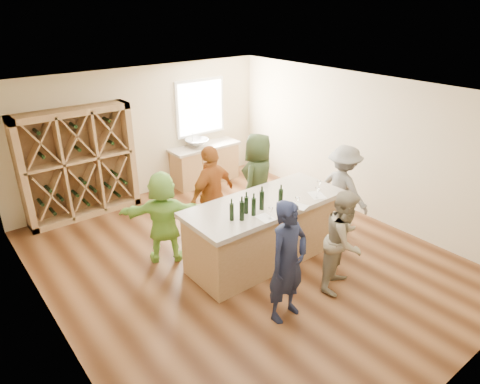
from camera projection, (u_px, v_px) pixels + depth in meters
floor at (243, 261)px, 7.34m from camera, size 6.00×7.00×0.10m
ceiling at (243, 91)px, 6.14m from camera, size 6.00×7.00×0.10m
wall_back at (141, 133)px, 9.28m from camera, size 6.00×0.10×2.80m
wall_front at (468, 295)px, 4.20m from camera, size 6.00×0.10×2.80m
wall_left at (40, 247)px, 5.02m from camera, size 0.10×7.00×2.80m
wall_right at (363, 146)px, 8.46m from camera, size 0.10×7.00×2.80m
window_frame at (200, 107)px, 9.92m from camera, size 1.30×0.06×1.30m
window_pane at (201, 108)px, 9.90m from camera, size 1.18×0.01×1.18m
wine_rack at (79, 164)px, 8.35m from camera, size 2.20×0.45×2.20m
back_counter_base at (205, 165)px, 10.22m from camera, size 1.60×0.58×0.86m
back_counter_top at (204, 146)px, 10.03m from camera, size 1.70×0.62×0.06m
sink at (197, 143)px, 9.86m from camera, size 0.54×0.54×0.19m
faucet at (193, 139)px, 9.97m from camera, size 0.02×0.02×0.30m
tasting_counter_base at (264, 233)px, 7.12m from camera, size 2.60×1.00×1.00m
tasting_counter_top at (265, 204)px, 6.90m from camera, size 2.72×1.12×0.08m
wine_bottle_a at (232, 212)px, 6.25m from camera, size 0.08×0.08×0.27m
wine_bottle_b at (242, 211)px, 6.24m from camera, size 0.09×0.09×0.30m
wine_bottle_c at (246, 205)px, 6.45m from camera, size 0.08×0.08×0.27m
wine_bottle_d at (254, 207)px, 6.38m from camera, size 0.08×0.08×0.28m
wine_bottle_e at (262, 200)px, 6.56m from camera, size 0.08×0.08×0.30m
wine_glass_a at (271, 213)px, 6.30m from camera, size 0.07×0.07×0.18m
wine_glass_b at (297, 203)px, 6.62m from camera, size 0.09×0.09×0.18m
wine_glass_c at (317, 193)px, 6.96m from camera, size 0.08×0.08×0.18m
wine_glass_e at (318, 186)px, 7.19m from camera, size 0.09×0.09×0.20m
tasting_menu_a at (265, 218)px, 6.36m from camera, size 0.22×0.29×0.00m
tasting_menu_b at (298, 206)px, 6.73m from camera, size 0.30×0.35×0.00m
tasting_menu_c at (317, 195)px, 7.09m from camera, size 0.34×0.38×0.00m
person_near_left at (288, 262)px, 5.66m from camera, size 0.67×0.52×1.76m
person_near_right at (344, 241)px, 6.32m from camera, size 0.87×0.67×1.59m
person_server at (343, 190)px, 7.88m from camera, size 0.52×1.10×1.69m
person_far_mid at (212, 195)px, 7.49m from camera, size 1.17×0.80×1.82m
person_far_right at (258, 180)px, 8.09m from camera, size 1.05×0.89×1.83m
person_far_left at (164, 217)px, 7.00m from camera, size 1.53×1.22×1.58m
wine_bottle_f at (281, 198)px, 6.63m from camera, size 0.07×0.07×0.30m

